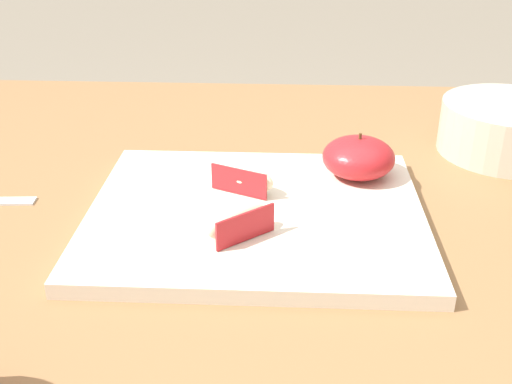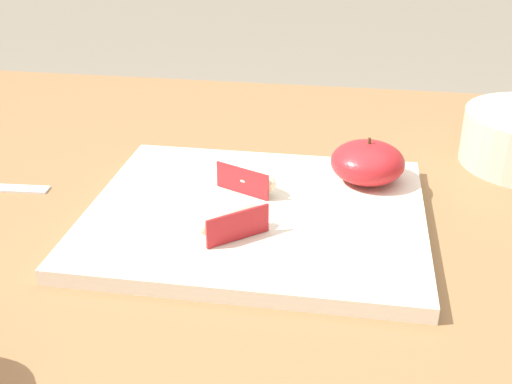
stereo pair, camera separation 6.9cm
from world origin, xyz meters
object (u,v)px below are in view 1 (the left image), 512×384
object	(u,v)px
cutting_board	(256,215)
ceramic_fruit_bowl	(509,127)
apple_half_skin_up	(359,157)
apple_wedge_back	(239,222)
apple_wedge_near_knife	(244,177)

from	to	relation	value
cutting_board	ceramic_fruit_bowl	xyz separation A→B (m)	(0.34, 0.21, 0.03)
apple_half_skin_up	ceramic_fruit_bowl	size ratio (longest dim) A/B	0.47
apple_wedge_back	ceramic_fruit_bowl	bearing A→B (deg)	38.00
apple_half_skin_up	apple_wedge_back	distance (m)	0.20
apple_half_skin_up	ceramic_fruit_bowl	distance (m)	0.25
apple_half_skin_up	apple_wedge_near_knife	world-z (taller)	apple_half_skin_up
apple_wedge_back	ceramic_fruit_bowl	world-z (taller)	ceramic_fruit_bowl
apple_wedge_near_knife	apple_wedge_back	size ratio (longest dim) A/B	1.07
cutting_board	apple_wedge_back	size ratio (longest dim) A/B	5.05
cutting_board	apple_half_skin_up	world-z (taller)	apple_half_skin_up
cutting_board	apple_wedge_back	distance (m)	0.07
apple_wedge_near_knife	ceramic_fruit_bowl	world-z (taller)	ceramic_fruit_bowl
apple_half_skin_up	ceramic_fruit_bowl	bearing A→B (deg)	29.70
apple_half_skin_up	apple_wedge_near_knife	bearing A→B (deg)	-161.11
ceramic_fruit_bowl	cutting_board	bearing A→B (deg)	-147.52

